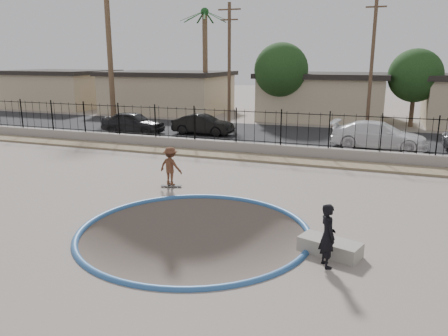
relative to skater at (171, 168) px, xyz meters
name	(u,v)px	position (x,y,z in m)	size (l,w,h in m)	color
ground	(286,168)	(2.80, 9.00, -1.88)	(120.00, 120.00, 2.20)	slate
bowl_pit	(194,232)	(2.80, -4.00, -0.78)	(6.84, 6.84, 1.80)	#4B4039
coping_ring	(194,232)	(2.80, -4.00, -0.78)	(7.04, 7.04, 0.20)	#2D5B94
rock_strip	(275,159)	(2.80, 6.20, -0.72)	(42.00, 1.60, 0.11)	#8E7D5D
retaining_wall	(280,150)	(2.80, 7.30, -0.48)	(42.00, 0.45, 0.60)	gray
fence	(281,128)	(2.80, 7.30, 0.72)	(40.00, 0.04, 1.80)	black
street	(303,136)	(2.80, 14.00, -0.76)	(90.00, 8.00, 0.04)	black
house_west_far	(60,88)	(-25.20, 23.50, 1.20)	(10.60, 8.60, 3.90)	tan
house_west	(168,91)	(-12.20, 23.50, 1.20)	(11.60, 8.60, 3.90)	tan
house_center	(324,96)	(2.80, 23.50, 1.20)	(10.60, 8.60, 3.90)	tan
palm_left	(108,23)	(-14.20, 17.00, 7.18)	(2.30, 2.30, 11.30)	brown
palm_mid	(205,39)	(-7.20, 21.00, 5.91)	(2.30, 2.30, 9.30)	brown
utility_pole_left	(229,64)	(-3.20, 16.00, 3.93)	(1.70, 0.24, 9.00)	#473323
utility_pole_mid	(372,60)	(6.80, 16.00, 4.18)	(1.70, 0.24, 9.50)	#473323
street_tree_left	(281,70)	(-0.20, 20.00, 3.41)	(4.32, 4.32, 6.36)	#473323
street_tree_mid	(415,76)	(9.80, 21.00, 3.06)	(3.96, 3.96, 5.83)	#473323
skater	(171,168)	(0.00, 0.00, 0.00)	(1.00, 0.58, 1.55)	brown
skateboard	(171,186)	(0.00, 0.00, -0.72)	(0.84, 0.44, 0.07)	black
videographer	(328,236)	(6.80, -4.90, 0.04)	(0.60, 0.39, 1.63)	black
concrete_ledge	(330,247)	(6.80, -4.16, -0.58)	(1.60, 0.70, 0.40)	gray
car_a	(133,122)	(-8.40, 10.83, 0.01)	(1.77, 4.40, 1.50)	black
car_b	(203,125)	(-3.66, 12.00, -0.06)	(1.44, 4.14, 1.36)	black
car_c	(379,135)	(7.66, 11.01, 0.03)	(2.16, 5.32, 1.54)	white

